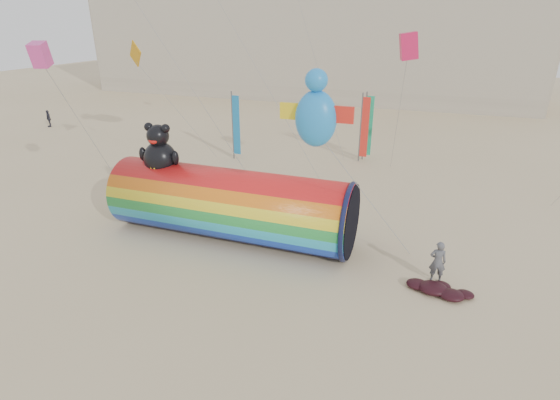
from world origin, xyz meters
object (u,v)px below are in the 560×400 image
(windsock_assembly, at_px, (230,202))
(kite_handler, at_px, (438,262))
(fabric_bundle, at_px, (438,289))
(hotel_building, at_px, (305,17))

(windsock_assembly, bearing_deg, kite_handler, -4.54)
(kite_handler, distance_m, fabric_bundle, 1.17)
(hotel_building, height_order, windsock_assembly, hotel_building)
(kite_handler, bearing_deg, hotel_building, -73.60)
(windsock_assembly, relative_size, kite_handler, 6.56)
(fabric_bundle, bearing_deg, hotel_building, 113.30)
(windsock_assembly, xyz_separation_m, kite_handler, (9.83, -0.78, -0.93))
(hotel_building, height_order, fabric_bundle, hotel_building)
(hotel_building, relative_size, kite_handler, 32.81)
(hotel_building, distance_m, fabric_bundle, 51.10)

